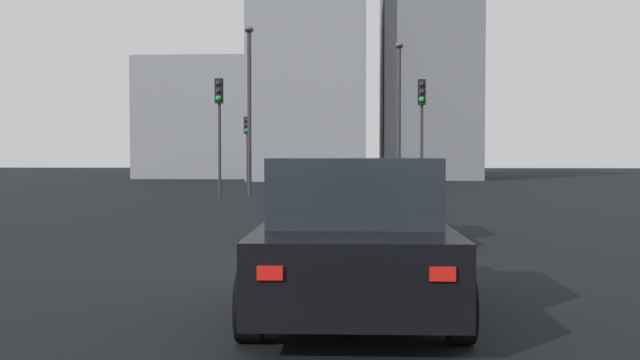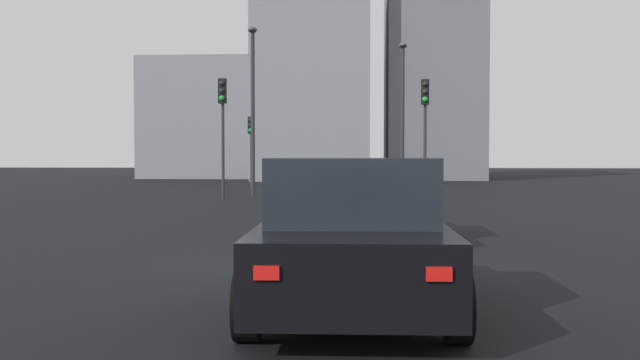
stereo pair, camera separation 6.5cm
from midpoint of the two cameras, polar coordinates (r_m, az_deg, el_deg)
name	(u,v)px [view 2 (the right image)]	position (r m, az deg, el deg)	size (l,w,h in m)	color
ground_plane	(260,273)	(10.68, -4.60, -7.39)	(160.00, 160.00, 0.20)	black
car_silver_left_lead	(363,186)	(21.24, 3.55, -0.47)	(4.31, 2.07, 1.50)	#A8AAB2
car_white_left_second	(376,201)	(14.12, 4.62, -1.70)	(4.50, 2.12, 1.51)	silver
car_black_left_third	(352,239)	(7.50, 2.80, -4.68)	(4.09, 2.12, 1.61)	black
traffic_light_near_left	(425,114)	(26.03, 8.39, 5.21)	(0.33, 0.30, 4.33)	#2D2D30
traffic_light_near_right	(222,113)	(26.49, -7.66, 5.27)	(0.32, 0.29, 4.41)	#2D2D30
traffic_light_far_left	(251,136)	(38.11, -5.46, 3.49)	(0.32, 0.30, 3.65)	#2D2D30
street_lamp_kerbside	(403,103)	(30.67, 6.62, 6.05)	(0.56, 0.36, 6.36)	#2D2D30
street_lamp_far	(253,96)	(28.70, -5.28, 6.67)	(0.56, 0.36, 6.68)	#2D2D30
building_facade_left	(430,77)	(52.85, 8.72, 8.08)	(13.42, 6.29, 14.51)	slate
building_facade_center	(314,81)	(48.24, -0.42, 7.85)	(8.78, 7.38, 13.11)	gray
building_facade_right	(212,121)	(54.26, -8.50, 4.67)	(10.28, 8.46, 8.37)	gray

